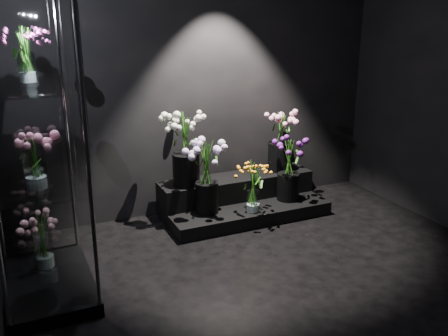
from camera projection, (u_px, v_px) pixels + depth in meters
floor at (300, 299)px, 3.68m from camera, size 4.00×4.00×0.00m
wall_back at (198, 76)px, 4.98m from camera, size 4.00×0.00×4.00m
display_riser at (240, 199)px, 5.21m from camera, size 1.66×0.74×0.37m
display_case at (33, 146)px, 3.45m from camera, size 0.62×1.03×2.27m
bouquet_orange_bells at (253, 186)px, 4.84m from camera, size 0.29×0.29×0.51m
bouquet_lilac at (207, 172)px, 4.77m from camera, size 0.39×0.39×0.71m
bouquet_purple at (289, 166)px, 5.12m from camera, size 0.40×0.40×0.66m
bouquet_cream_roses at (186, 144)px, 4.85m from camera, size 0.50×0.50×0.73m
bouquet_pink_roses at (281, 138)px, 5.33m from camera, size 0.35×0.35×0.66m
bouquet_case_pink at (34, 159)px, 3.31m from camera, size 0.31×0.31×0.39m
bouquet_case_magenta at (25, 54)px, 3.40m from camera, size 0.24×0.24×0.37m
bouquet_case_base_pink at (43, 239)px, 3.86m from camera, size 0.34×0.34×0.45m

